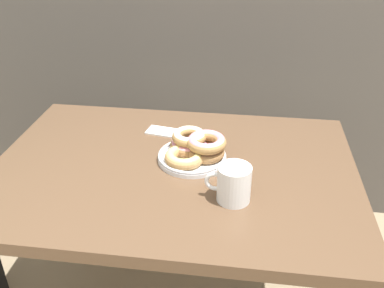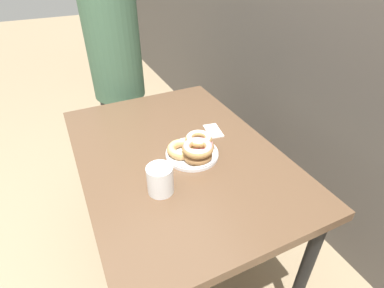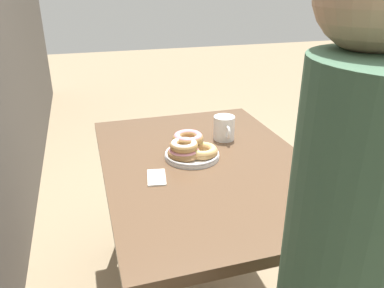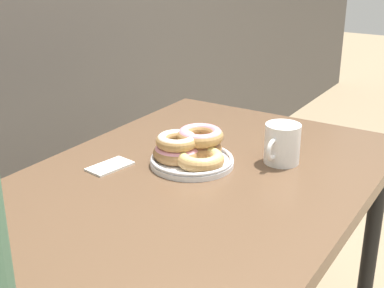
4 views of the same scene
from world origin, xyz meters
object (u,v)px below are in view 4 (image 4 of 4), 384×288
(dining_table, at_px, (196,204))
(napkin, at_px, (110,166))
(donut_plate, at_px, (192,150))
(coffee_mug, at_px, (282,143))

(dining_table, bearing_deg, napkin, 108.88)
(donut_plate, bearing_deg, dining_table, -139.89)
(donut_plate, distance_m, napkin, 0.22)
(dining_table, bearing_deg, donut_plate, 40.11)
(coffee_mug, xyz_separation_m, napkin, (-0.27, 0.37, -0.05))
(coffee_mug, height_order, napkin, coffee_mug)
(donut_plate, xyz_separation_m, napkin, (-0.14, 0.17, -0.04))
(dining_table, relative_size, coffee_mug, 8.84)
(donut_plate, relative_size, napkin, 1.91)
(dining_table, bearing_deg, coffee_mug, -37.10)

